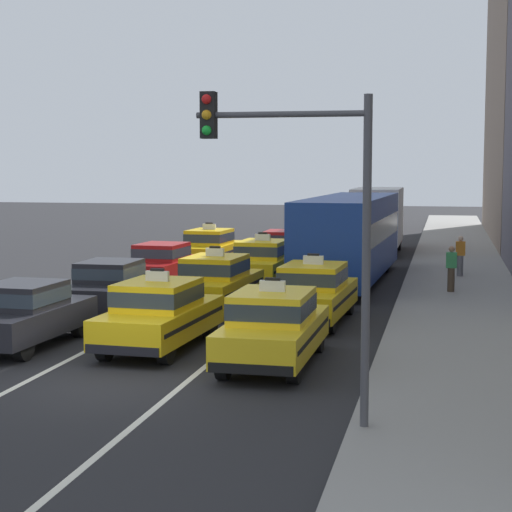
{
  "coord_description": "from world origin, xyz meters",
  "views": [
    {
      "loc": [
        6.69,
        -16.1,
        4.38
      ],
      "look_at": [
        0.34,
        12.8,
        1.3
      ],
      "focal_mm": 61.0,
      "sensor_mm": 36.0,
      "label": 1
    }
  ],
  "objects_px": {
    "taxi_center_nearest": "(159,313)",
    "box_truck_right_fourth": "(378,218)",
    "sedan_center_fourth": "(284,247)",
    "taxi_right_nearest": "(273,326)",
    "sedan_left_third": "(162,263)",
    "pedestrian_near_crosswalk": "(451,269)",
    "taxi_center_second": "(216,281)",
    "sedan_left_second": "(111,285)",
    "taxi_right_second": "(314,292)",
    "bus_right_third": "(350,234)",
    "traffic_light_pole": "(307,200)",
    "taxi_center_third": "(263,261)",
    "taxi_left_fourth": "(210,247)",
    "sedan_left_nearest": "(25,312)",
    "pedestrian_mid_block": "(460,256)"
  },
  "relations": [
    {
      "from": "sedan_left_third",
      "to": "taxi_right_second",
      "type": "relative_size",
      "value": 0.95
    },
    {
      "from": "pedestrian_near_crosswalk",
      "to": "bus_right_third",
      "type": "bearing_deg",
      "value": 143.35
    },
    {
      "from": "sedan_left_nearest",
      "to": "sedan_center_fourth",
      "type": "xyz_separation_m",
      "value": [
        3.03,
        17.93,
        0.0
      ]
    },
    {
      "from": "taxi_center_third",
      "to": "pedestrian_mid_block",
      "type": "bearing_deg",
      "value": 23.65
    },
    {
      "from": "bus_right_third",
      "to": "traffic_light_pole",
      "type": "height_order",
      "value": "traffic_light_pole"
    },
    {
      "from": "box_truck_right_fourth",
      "to": "taxi_left_fourth",
      "type": "bearing_deg",
      "value": -129.33
    },
    {
      "from": "taxi_left_fourth",
      "to": "taxi_center_second",
      "type": "distance_m",
      "value": 11.05
    },
    {
      "from": "sedan_left_second",
      "to": "taxi_center_third",
      "type": "height_order",
      "value": "taxi_center_third"
    },
    {
      "from": "taxi_center_third",
      "to": "pedestrian_near_crosswalk",
      "type": "bearing_deg",
      "value": -10.4
    },
    {
      "from": "sedan_left_nearest",
      "to": "taxi_center_second",
      "type": "height_order",
      "value": "taxi_center_second"
    },
    {
      "from": "sedan_left_second",
      "to": "taxi_center_second",
      "type": "relative_size",
      "value": 0.93
    },
    {
      "from": "taxi_left_fourth",
      "to": "box_truck_right_fourth",
      "type": "bearing_deg",
      "value": 50.67
    },
    {
      "from": "taxi_center_nearest",
      "to": "box_truck_right_fourth",
      "type": "relative_size",
      "value": 0.66
    },
    {
      "from": "taxi_right_nearest",
      "to": "box_truck_right_fourth",
      "type": "distance_m",
      "value": 25.55
    },
    {
      "from": "taxi_center_nearest",
      "to": "sedan_center_fourth",
      "type": "bearing_deg",
      "value": 90.72
    },
    {
      "from": "sedan_left_second",
      "to": "traffic_light_pole",
      "type": "xyz_separation_m",
      "value": [
        7.5,
        -10.17,
        2.97
      ]
    },
    {
      "from": "sedan_left_nearest",
      "to": "box_truck_right_fourth",
      "type": "distance_m",
      "value": 25.77
    },
    {
      "from": "taxi_right_second",
      "to": "taxi_right_nearest",
      "type": "bearing_deg",
      "value": -90.88
    },
    {
      "from": "sedan_left_second",
      "to": "taxi_center_third",
      "type": "distance_m",
      "value": 7.67
    },
    {
      "from": "pedestrian_near_crosswalk",
      "to": "taxi_center_nearest",
      "type": "bearing_deg",
      "value": -123.7
    },
    {
      "from": "taxi_left_fourth",
      "to": "taxi_center_third",
      "type": "height_order",
      "value": "same"
    },
    {
      "from": "taxi_center_third",
      "to": "box_truck_right_fourth",
      "type": "relative_size",
      "value": 0.66
    },
    {
      "from": "taxi_center_nearest",
      "to": "pedestrian_near_crosswalk",
      "type": "height_order",
      "value": "taxi_center_nearest"
    },
    {
      "from": "sedan_left_third",
      "to": "pedestrian_mid_block",
      "type": "bearing_deg",
      "value": 21.65
    },
    {
      "from": "bus_right_third",
      "to": "taxi_left_fourth",
      "type": "bearing_deg",
      "value": 152.08
    },
    {
      "from": "sedan_left_second",
      "to": "traffic_light_pole",
      "type": "distance_m",
      "value": 12.98
    },
    {
      "from": "taxi_left_fourth",
      "to": "taxi_center_nearest",
      "type": "xyz_separation_m",
      "value": [
        3.27,
        -16.42,
        0.0
      ]
    },
    {
      "from": "sedan_left_second",
      "to": "taxi_left_fourth",
      "type": "xyz_separation_m",
      "value": [
        -0.22,
        11.91,
        0.03
      ]
    },
    {
      "from": "sedan_left_nearest",
      "to": "taxi_center_nearest",
      "type": "height_order",
      "value": "taxi_center_nearest"
    },
    {
      "from": "sedan_left_nearest",
      "to": "bus_right_third",
      "type": "relative_size",
      "value": 0.39
    },
    {
      "from": "taxi_center_second",
      "to": "taxi_right_nearest",
      "type": "bearing_deg",
      "value": -65.48
    },
    {
      "from": "taxi_right_nearest",
      "to": "sedan_center_fourth",
      "type": "bearing_deg",
      "value": 99.82
    },
    {
      "from": "taxi_right_nearest",
      "to": "taxi_center_second",
      "type": "bearing_deg",
      "value": 114.52
    },
    {
      "from": "sedan_left_second",
      "to": "taxi_left_fourth",
      "type": "distance_m",
      "value": 11.91
    },
    {
      "from": "sedan_left_third",
      "to": "pedestrian_near_crosswalk",
      "type": "height_order",
      "value": "pedestrian_near_crosswalk"
    },
    {
      "from": "sedan_left_nearest",
      "to": "taxi_left_fourth",
      "type": "height_order",
      "value": "taxi_left_fourth"
    },
    {
      "from": "sedan_left_second",
      "to": "taxi_right_second",
      "type": "xyz_separation_m",
      "value": [
        6.12,
        -0.23,
        0.03
      ]
    },
    {
      "from": "taxi_right_second",
      "to": "taxi_left_fourth",
      "type": "bearing_deg",
      "value": 117.6
    },
    {
      "from": "taxi_left_fourth",
      "to": "pedestrian_mid_block",
      "type": "height_order",
      "value": "taxi_left_fourth"
    },
    {
      "from": "sedan_left_second",
      "to": "taxi_right_second",
      "type": "height_order",
      "value": "taxi_right_second"
    },
    {
      "from": "taxi_center_third",
      "to": "pedestrian_near_crosswalk",
      "type": "height_order",
      "value": "taxi_center_third"
    },
    {
      "from": "taxi_center_nearest",
      "to": "sedan_center_fourth",
      "type": "relative_size",
      "value": 1.07
    },
    {
      "from": "sedan_left_nearest",
      "to": "sedan_left_second",
      "type": "distance_m",
      "value": 4.98
    },
    {
      "from": "taxi_center_nearest",
      "to": "pedestrian_mid_block",
      "type": "bearing_deg",
      "value": 63.75
    },
    {
      "from": "taxi_left_fourth",
      "to": "taxi_center_second",
      "type": "bearing_deg",
      "value": -73.65
    },
    {
      "from": "sedan_left_nearest",
      "to": "taxi_center_third",
      "type": "xyz_separation_m",
      "value": [
        3.36,
        11.96,
        0.03
      ]
    },
    {
      "from": "sedan_center_fourth",
      "to": "taxi_right_nearest",
      "type": "bearing_deg",
      "value": -80.18
    },
    {
      "from": "taxi_center_second",
      "to": "pedestrian_near_crosswalk",
      "type": "bearing_deg",
      "value": 32.37
    },
    {
      "from": "sedan_left_nearest",
      "to": "taxi_center_second",
      "type": "bearing_deg",
      "value": 63.82
    },
    {
      "from": "taxi_right_second",
      "to": "bus_right_third",
      "type": "distance_m",
      "value": 8.81
    }
  ]
}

